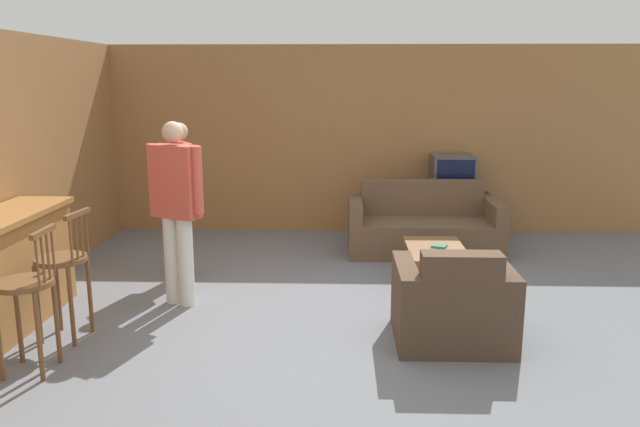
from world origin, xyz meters
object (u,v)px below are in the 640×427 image
at_px(book_on_table, 439,246).
at_px(person_by_counter, 176,204).
at_px(bar_chair_mid, 63,269).
at_px(coffee_table, 436,253).
at_px(armchair_near, 453,307).
at_px(tv_unit, 450,216).
at_px(person_by_window, 182,190).
at_px(bar_chair_near, 27,294).
at_px(couch_far, 423,228).
at_px(tv, 452,175).

xyz_separation_m(book_on_table, person_by_counter, (-2.60, -0.72, 0.59)).
bearing_deg(bar_chair_mid, coffee_table, 24.95).
distance_m(bar_chair_mid, armchair_near, 3.23).
distance_m(tv_unit, person_by_window, 3.79).
relative_size(bar_chair_near, coffee_table, 1.10).
relative_size(bar_chair_near, person_by_window, 0.65).
bearing_deg(coffee_table, couch_far, 88.62).
distance_m(bar_chair_mid, couch_far, 4.38).
bearing_deg(coffee_table, book_on_table, 39.42).
bearing_deg(tv_unit, armchair_near, -99.45).
height_order(coffee_table, person_by_window, person_by_window).
relative_size(bar_chair_mid, coffee_table, 1.10).
bearing_deg(coffee_table, tv_unit, 76.12).
relative_size(bar_chair_mid, book_on_table, 5.86).
height_order(couch_far, armchair_near, couch_far).
distance_m(bar_chair_near, person_by_counter, 1.68).
relative_size(armchair_near, coffee_table, 0.94).
distance_m(tv_unit, book_on_table, 2.06).
xyz_separation_m(book_on_table, person_by_window, (-2.76, 0.13, 0.56)).
bearing_deg(couch_far, bar_chair_mid, -139.80).
relative_size(tv_unit, tv, 1.93).
xyz_separation_m(couch_far, person_by_counter, (-2.60, -1.97, 0.69)).
bearing_deg(coffee_table, person_by_counter, -165.03).
bearing_deg(coffee_table, bar_chair_mid, -155.05).
bearing_deg(tv_unit, person_by_window, -149.84).
bearing_deg(tv_unit, tv, -90.00).
distance_m(bar_chair_mid, coffee_table, 3.65).
bearing_deg(person_by_window, armchair_near, -32.26).
height_order(bar_chair_mid, tv, tv).
height_order(book_on_table, person_by_counter, person_by_counter).
xyz_separation_m(bar_chair_mid, couch_far, (3.33, 2.82, -0.30)).
bearing_deg(person_by_window, tv, 30.12).
bearing_deg(tv_unit, couch_far, -122.06).
bearing_deg(person_by_window, bar_chair_mid, -108.82).
height_order(tv_unit, tv, tv).
bearing_deg(person_by_window, tv_unit, 30.16).
distance_m(bar_chair_mid, person_by_window, 1.83).
bearing_deg(couch_far, bar_chair_near, -134.18).
xyz_separation_m(coffee_table, tv, (0.50, 2.03, 0.53)).
bearing_deg(person_by_window, couch_far, 22.18).
xyz_separation_m(bar_chair_near, person_by_window, (0.58, 2.31, 0.36)).
xyz_separation_m(coffee_table, person_by_counter, (-2.57, -0.69, 0.66)).
relative_size(armchair_near, tv_unit, 0.86).
relative_size(couch_far, armchair_near, 2.00).
bearing_deg(person_by_window, bar_chair_near, -104.05).
bearing_deg(coffee_table, person_by_window, 176.71).
relative_size(bar_chair_near, bar_chair_mid, 1.00).
height_order(bar_chair_near, person_by_window, person_by_window).
distance_m(coffee_table, book_on_table, 0.08).
bearing_deg(couch_far, coffee_table, -91.38).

